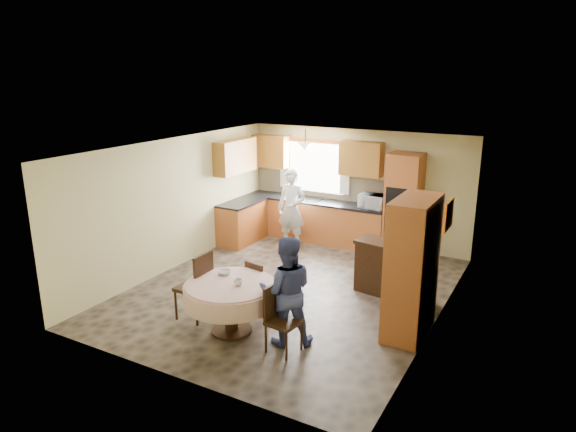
% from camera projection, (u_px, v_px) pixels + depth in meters
% --- Properties ---
extents(floor, '(5.00, 6.00, 0.01)m').
position_uv_depth(floor, '(290.00, 290.00, 8.96)').
color(floor, brown).
rests_on(floor, ground).
extents(ceiling, '(5.00, 6.00, 0.01)m').
position_uv_depth(ceiling, '(290.00, 147.00, 8.27)').
color(ceiling, white).
rests_on(ceiling, wall_back).
extents(wall_back, '(5.00, 0.02, 2.50)m').
position_uv_depth(wall_back, '(356.00, 187.00, 11.14)').
color(wall_back, tan).
rests_on(wall_back, floor).
extents(wall_front, '(5.00, 0.02, 2.50)m').
position_uv_depth(wall_front, '(169.00, 285.00, 6.09)').
color(wall_front, tan).
rests_on(wall_front, floor).
extents(wall_left, '(0.02, 6.00, 2.50)m').
position_uv_depth(wall_left, '(175.00, 204.00, 9.77)').
color(wall_left, tan).
rests_on(wall_left, floor).
extents(wall_right, '(0.02, 6.00, 2.50)m').
position_uv_depth(wall_right, '(441.00, 245.00, 7.45)').
color(wall_right, tan).
rests_on(wall_right, floor).
extents(window, '(1.40, 0.03, 1.10)m').
position_uv_depth(window, '(315.00, 167.00, 11.49)').
color(window, white).
rests_on(window, wall_back).
extents(curtain_left, '(0.22, 0.02, 1.15)m').
position_uv_depth(curtain_left, '(285.00, 163.00, 11.78)').
color(curtain_left, white).
rests_on(curtain_left, wall_back).
extents(curtain_right, '(0.22, 0.02, 1.15)m').
position_uv_depth(curtain_right, '(345.00, 168.00, 11.09)').
color(curtain_right, white).
rests_on(curtain_right, wall_back).
extents(base_cab_back, '(3.30, 0.60, 0.88)m').
position_uv_depth(base_cab_back, '(315.00, 221.00, 11.50)').
color(base_cab_back, '#C16733').
rests_on(base_cab_back, floor).
extents(counter_back, '(3.30, 0.64, 0.04)m').
position_uv_depth(counter_back, '(315.00, 201.00, 11.38)').
color(counter_back, black).
rests_on(counter_back, base_cab_back).
extents(base_cab_left, '(0.60, 1.20, 0.88)m').
position_uv_depth(base_cab_left, '(242.00, 223.00, 11.37)').
color(base_cab_left, '#C16733').
rests_on(base_cab_left, floor).
extents(counter_left, '(0.64, 1.20, 0.04)m').
position_uv_depth(counter_left, '(242.00, 203.00, 11.25)').
color(counter_left, black).
rests_on(counter_left, base_cab_left).
extents(backsplash, '(3.30, 0.02, 0.55)m').
position_uv_depth(backsplash, '(321.00, 186.00, 11.54)').
color(backsplash, tan).
rests_on(backsplash, wall_back).
extents(wall_cab_left, '(0.85, 0.33, 0.72)m').
position_uv_depth(wall_cab_left, '(271.00, 151.00, 11.77)').
color(wall_cab_left, '#A26528').
rests_on(wall_cab_left, wall_back).
extents(wall_cab_right, '(0.90, 0.33, 0.72)m').
position_uv_depth(wall_cab_right, '(361.00, 159.00, 10.75)').
color(wall_cab_right, '#A26528').
rests_on(wall_cab_right, wall_back).
extents(wall_cab_side, '(0.33, 1.20, 0.72)m').
position_uv_depth(wall_cab_side, '(235.00, 156.00, 11.03)').
color(wall_cab_side, '#A26528').
rests_on(wall_cab_side, wall_left).
extents(oven_tower, '(0.66, 0.62, 2.12)m').
position_uv_depth(oven_tower, '(403.00, 205.00, 10.40)').
color(oven_tower, '#C16733').
rests_on(oven_tower, floor).
extents(oven_upper, '(0.56, 0.01, 0.45)m').
position_uv_depth(oven_upper, '(399.00, 199.00, 10.08)').
color(oven_upper, black).
rests_on(oven_upper, oven_tower).
extents(oven_lower, '(0.56, 0.01, 0.45)m').
position_uv_depth(oven_lower, '(398.00, 224.00, 10.22)').
color(oven_lower, black).
rests_on(oven_lower, oven_tower).
extents(pendant, '(0.36, 0.36, 0.18)m').
position_uv_depth(pendant, '(305.00, 147.00, 10.94)').
color(pendant, beige).
rests_on(pendant, ceiling).
extents(sideboard, '(1.27, 0.70, 0.86)m').
position_uv_depth(sideboard, '(390.00, 271.00, 8.67)').
color(sideboard, '#39220F').
rests_on(sideboard, floor).
extents(space_heater, '(0.46, 0.35, 0.60)m').
position_uv_depth(space_heater, '(422.00, 293.00, 8.14)').
color(space_heater, black).
rests_on(space_heater, floor).
extents(cupboard, '(0.53, 1.06, 2.02)m').
position_uv_depth(cupboard, '(412.00, 268.00, 7.26)').
color(cupboard, '#C16733').
rests_on(cupboard, floor).
extents(dining_table, '(1.35, 1.35, 0.77)m').
position_uv_depth(dining_table, '(231.00, 294.00, 7.39)').
color(dining_table, '#39220F').
rests_on(dining_table, floor).
extents(chair_left, '(0.47, 0.47, 1.07)m').
position_uv_depth(chair_left, '(198.00, 283.00, 7.79)').
color(chair_left, '#39220F').
rests_on(chair_left, floor).
extents(chair_back, '(0.44, 0.44, 0.86)m').
position_uv_depth(chair_back, '(258.00, 285.00, 8.01)').
color(chair_back, '#39220F').
rests_on(chair_back, floor).
extents(chair_right, '(0.45, 0.45, 0.93)m').
position_uv_depth(chair_right, '(279.00, 315.00, 6.93)').
color(chair_right, '#39220F').
rests_on(chair_right, floor).
extents(framed_picture, '(0.06, 0.55, 0.46)m').
position_uv_depth(framed_picture, '(448.00, 215.00, 7.78)').
color(framed_picture, gold).
rests_on(framed_picture, wall_right).
extents(microwave, '(0.56, 0.39, 0.30)m').
position_uv_depth(microwave, '(373.00, 201.00, 10.66)').
color(microwave, silver).
rests_on(microwave, counter_back).
extents(person_sink, '(0.65, 0.45, 1.72)m').
position_uv_depth(person_sink, '(292.00, 209.00, 10.87)').
color(person_sink, silver).
rests_on(person_sink, floor).
extents(person_dining, '(0.96, 0.90, 1.57)m').
position_uv_depth(person_dining, '(286.00, 291.00, 7.04)').
color(person_dining, '#3B4480').
rests_on(person_dining, floor).
extents(bowl_sideboard, '(0.23, 0.23, 0.05)m').
position_uv_depth(bowl_sideboard, '(378.00, 243.00, 8.66)').
color(bowl_sideboard, '#B2B2B2').
rests_on(bowl_sideboard, sideboard).
extents(bottle_sideboard, '(0.12, 0.12, 0.29)m').
position_uv_depth(bottle_sideboard, '(406.00, 241.00, 8.40)').
color(bottle_sideboard, silver).
rests_on(bottle_sideboard, sideboard).
extents(cup_table, '(0.14, 0.14, 0.09)m').
position_uv_depth(cup_table, '(238.00, 282.00, 7.26)').
color(cup_table, '#B2B2B2').
rests_on(cup_table, dining_table).
extents(bowl_table, '(0.22, 0.22, 0.06)m').
position_uv_depth(bowl_table, '(224.00, 272.00, 7.65)').
color(bowl_table, '#B2B2B2').
rests_on(bowl_table, dining_table).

